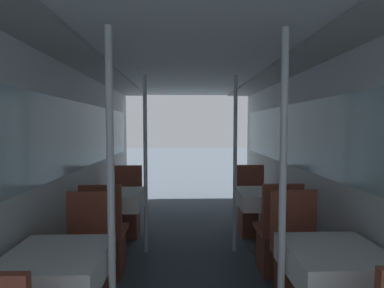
{
  "coord_description": "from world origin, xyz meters",
  "views": [
    {
      "loc": [
        -0.09,
        -0.95,
        1.51
      ],
      "look_at": [
        0.04,
        3.19,
        1.27
      ],
      "focal_mm": 28.0,
      "sensor_mm": 36.0,
      "label": 1
    }
  ],
  "objects": [
    {
      "name": "ceiling_panel",
      "position": [
        0.0,
        1.86,
        2.15
      ],
      "size": [
        2.51,
        6.52,
        0.07
      ],
      "color": "silver",
      "rests_on": "wall_left"
    },
    {
      "name": "support_pole_left_0",
      "position": [
        -0.53,
        0.88,
        1.05
      ],
      "size": [
        0.05,
        0.05,
        2.11
      ],
      "color": "silver",
      "rests_on": "ground_plane"
    },
    {
      "name": "dining_table_left_0",
      "position": [
        -0.87,
        0.88,
        0.61
      ],
      "size": [
        0.6,
        0.6,
        0.74
      ],
      "color": "#4C4C51",
      "rests_on": "ground_plane"
    },
    {
      "name": "chair_right_far_1",
      "position": [
        0.87,
        3.14,
        0.3
      ],
      "size": [
        0.4,
        0.4,
        0.96
      ],
      "rotation": [
        0.0,
        0.0,
        3.14
      ],
      "color": "brown",
      "rests_on": "ground_plane"
    },
    {
      "name": "dining_table_right_1",
      "position": [
        0.87,
        2.59,
        0.61
      ],
      "size": [
        0.6,
        0.6,
        0.74
      ],
      "color": "#4C4C51",
      "rests_on": "ground_plane"
    },
    {
      "name": "chair_left_near_1",
      "position": [
        -0.87,
        2.03,
        0.3
      ],
      "size": [
        0.4,
        0.4,
        0.96
      ],
      "color": "brown",
      "rests_on": "ground_plane"
    },
    {
      "name": "dining_table_left_1",
      "position": [
        -0.87,
        2.59,
        0.61
      ],
      "size": [
        0.6,
        0.6,
        0.74
      ],
      "color": "#4C4C51",
      "rests_on": "ground_plane"
    },
    {
      "name": "chair_right_near_1",
      "position": [
        0.87,
        2.03,
        0.3
      ],
      "size": [
        0.4,
        0.4,
        0.96
      ],
      "color": "brown",
      "rests_on": "ground_plane"
    },
    {
      "name": "support_pole_left_1",
      "position": [
        -0.53,
        2.59,
        1.05
      ],
      "size": [
        0.05,
        0.05,
        2.11
      ],
      "color": "silver",
      "rests_on": "ground_plane"
    },
    {
      "name": "wall_right",
      "position": [
        1.25,
        1.86,
        1.11
      ],
      "size": [
        0.05,
        6.52,
        2.11
      ],
      "color": "silver",
      "rests_on": "ground_plane"
    },
    {
      "name": "support_pole_right_1",
      "position": [
        0.53,
        2.59,
        1.05
      ],
      "size": [
        0.05,
        0.05,
        2.11
      ],
      "color": "silver",
      "rests_on": "ground_plane"
    },
    {
      "name": "chair_right_far_0",
      "position": [
        0.87,
        1.44,
        0.3
      ],
      "size": [
        0.4,
        0.4,
        0.96
      ],
      "rotation": [
        0.0,
        0.0,
        3.14
      ],
      "color": "brown",
      "rests_on": "ground_plane"
    },
    {
      "name": "wall_left",
      "position": [
        -1.25,
        1.86,
        1.11
      ],
      "size": [
        0.05,
        6.52,
        2.11
      ],
      "color": "silver",
      "rests_on": "ground_plane"
    },
    {
      "name": "dining_table_right_0",
      "position": [
        0.87,
        0.88,
        0.61
      ],
      "size": [
        0.6,
        0.6,
        0.74
      ],
      "color": "#4C4C51",
      "rests_on": "ground_plane"
    },
    {
      "name": "chair_left_far_1",
      "position": [
        -0.87,
        3.14,
        0.3
      ],
      "size": [
        0.4,
        0.4,
        0.96
      ],
      "rotation": [
        0.0,
        0.0,
        3.14
      ],
      "color": "brown",
      "rests_on": "ground_plane"
    },
    {
      "name": "support_pole_right_0",
      "position": [
        0.53,
        0.88,
        1.05
      ],
      "size": [
        0.05,
        0.05,
        2.11
      ],
      "color": "silver",
      "rests_on": "ground_plane"
    },
    {
      "name": "chair_left_far_0",
      "position": [
        -0.87,
        1.44,
        0.3
      ],
      "size": [
        0.4,
        0.4,
        0.96
      ],
      "rotation": [
        0.0,
        0.0,
        3.14
      ],
      "color": "brown",
      "rests_on": "ground_plane"
    }
  ]
}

